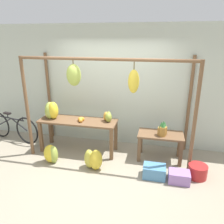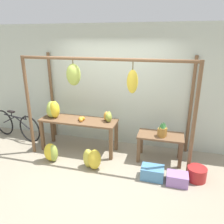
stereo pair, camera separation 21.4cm
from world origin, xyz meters
The scene contains 15 objects.
ground_plane centered at (0.00, 0.00, 0.00)m, with size 20.00×20.00×0.00m, color gray.
shop_wall_back centered at (0.00, 1.47, 1.40)m, with size 8.00×0.08×2.80m.
stall_awning centered at (-0.08, 0.63, 1.53)m, with size 3.43×1.12×2.16m.
display_table_main centered at (-0.71, 0.81, 0.63)m, with size 1.74×0.56×0.75m.
display_table_side centered at (1.11, 0.83, 0.46)m, with size 0.94×0.50×0.59m.
banana_pile_on_table centered at (-1.34, 0.80, 0.94)m, with size 0.42×0.39×0.39m.
orange_pile centered at (-0.62, 0.76, 0.79)m, with size 0.15×0.20×0.09m.
pineapple_cluster centered at (1.14, 0.77, 0.72)m, with size 0.19×0.20×0.34m.
banana_pile_ground_left centered at (-1.09, 0.19, 0.20)m, with size 0.37×0.32×0.39m.
banana_pile_ground_right centered at (-0.16, 0.16, 0.21)m, with size 0.46×0.35×0.42m.
fruit_crate_white centered at (1.03, 0.14, 0.12)m, with size 0.42×0.29×0.23m.
blue_bucket centered at (1.82, 0.31, 0.13)m, with size 0.35×0.35×0.25m.
parked_bicycle centered at (-2.53, 0.96, 0.36)m, with size 1.61×0.38×0.73m.
papaya_pile centered at (-0.04, 0.89, 0.86)m, with size 0.23×0.24×0.22m.
fruit_crate_purple centered at (1.48, 0.08, 0.11)m, with size 0.37×0.27×0.21m.
Camera 2 is at (1.23, -3.40, 2.51)m, focal length 35.00 mm.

